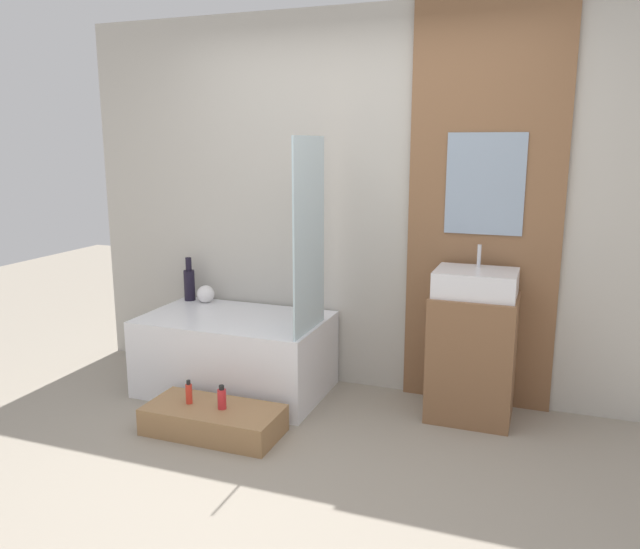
{
  "coord_description": "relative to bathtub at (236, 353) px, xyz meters",
  "views": [
    {
      "loc": [
        1.24,
        -2.55,
        1.73
      ],
      "look_at": [
        0.04,
        0.69,
        0.99
      ],
      "focal_mm": 35.0,
      "sensor_mm": 36.0,
      "label": 1
    }
  ],
  "objects": [
    {
      "name": "ground_plane",
      "position": [
        0.76,
        -1.14,
        -0.27
      ],
      "size": [
        12.0,
        12.0,
        0.0
      ],
      "primitive_type": "plane",
      "color": "gray"
    },
    {
      "name": "wall_tiled_back",
      "position": [
        0.76,
        0.44,
        1.03
      ],
      "size": [
        4.2,
        0.06,
        2.6
      ],
      "primitive_type": "cube",
      "color": "#B7B2A8",
      "rests_on": "ground_plane"
    },
    {
      "name": "wall_wood_accent",
      "position": [
        1.6,
        0.39,
        1.04
      ],
      "size": [
        0.97,
        0.04,
        2.6
      ],
      "color": "brown",
      "rests_on": "ground_plane"
    },
    {
      "name": "bathtub",
      "position": [
        0.0,
        0.0,
        0.0
      ],
      "size": [
        1.26,
        0.77,
        0.54
      ],
      "color": "white",
      "rests_on": "ground_plane"
    },
    {
      "name": "glass_shower_screen",
      "position": [
        0.6,
        -0.11,
        0.88
      ],
      "size": [
        0.01,
        0.51,
        1.22
      ],
      "primitive_type": "cube",
      "color": "silver",
      "rests_on": "bathtub"
    },
    {
      "name": "wooden_step_bench",
      "position": [
        0.18,
        -0.64,
        -0.19
      ],
      "size": [
        0.82,
        0.39,
        0.17
      ],
      "primitive_type": "cube",
      "color": "#997047",
      "rests_on": "ground_plane"
    },
    {
      "name": "vanity_cabinet",
      "position": [
        1.6,
        0.14,
        0.13
      ],
      "size": [
        0.52,
        0.45,
        0.8
      ],
      "primitive_type": "cube",
      "color": "brown",
      "rests_on": "ground_plane"
    },
    {
      "name": "sink",
      "position": [
        1.6,
        0.14,
        0.61
      ],
      "size": [
        0.49,
        0.38,
        0.3
      ],
      "color": "white",
      "rests_on": "vanity_cabinet"
    },
    {
      "name": "vase_tall_dark",
      "position": [
        -0.54,
        0.3,
        0.4
      ],
      "size": [
        0.08,
        0.08,
        0.33
      ],
      "color": "black",
      "rests_on": "bathtub"
    },
    {
      "name": "vase_round_light",
      "position": [
        -0.39,
        0.27,
        0.33
      ],
      "size": [
        0.13,
        0.13,
        0.13
      ],
      "primitive_type": "sphere",
      "color": "white",
      "rests_on": "bathtub"
    },
    {
      "name": "bottle_soap_primary",
      "position": [
        0.02,
        -0.64,
        -0.04
      ],
      "size": [
        0.04,
        0.04,
        0.15
      ],
      "color": "red",
      "rests_on": "wooden_step_bench"
    },
    {
      "name": "bottle_soap_secondary",
      "position": [
        0.25,
        -0.64,
        -0.04
      ],
      "size": [
        0.05,
        0.05,
        0.15
      ],
      "color": "red",
      "rests_on": "wooden_step_bench"
    }
  ]
}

